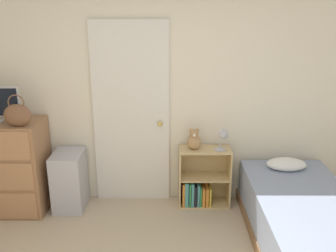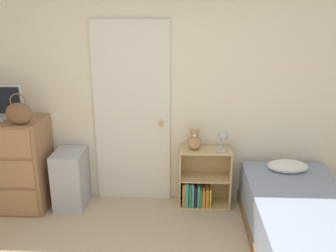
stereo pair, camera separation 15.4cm
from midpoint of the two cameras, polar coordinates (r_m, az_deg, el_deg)
wall_back at (r=4.20m, az=-3.43°, el=4.98°), size 10.00×0.06×2.55m
door_closed at (r=4.24m, az=-6.66°, el=1.69°), size 0.85×0.09×2.08m
dresser at (r=4.57m, az=-24.96°, el=-5.63°), size 0.97×0.53×1.04m
handbag at (r=4.10m, az=-22.97°, el=1.56°), size 0.28×0.12×0.33m
storage_bin at (r=4.43m, az=-15.75°, el=-7.99°), size 0.33×0.44×0.66m
bookshelf at (r=4.37m, az=4.00°, el=-8.66°), size 0.58×0.28×0.68m
teddy_bear at (r=4.16m, az=2.91°, el=-2.18°), size 0.16×0.16×0.24m
desk_lamp at (r=4.12m, az=7.28°, el=-1.53°), size 0.14×0.14×0.25m
bed at (r=3.87m, az=18.92°, el=-13.62°), size 0.96×1.89×0.61m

